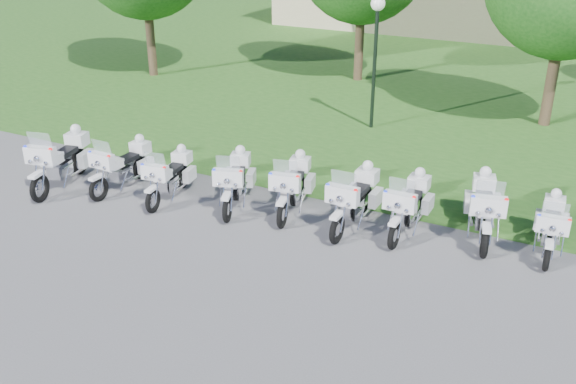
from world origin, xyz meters
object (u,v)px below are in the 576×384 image
at_px(motorcycle_6, 409,204).
at_px(motorcycle_3, 235,180).
at_px(motorcycle_2, 170,175).
at_px(motorcycle_0, 62,159).
at_px(motorcycle_4, 293,185).
at_px(motorcycle_1, 123,165).
at_px(motorcycle_8, 551,225).
at_px(motorcycle_7, 484,207).
at_px(lamp_post, 376,30).
at_px(motorcycle_5, 355,198).

bearing_deg(motorcycle_6, motorcycle_3, 8.10).
bearing_deg(motorcycle_2, motorcycle_0, 3.68).
height_order(motorcycle_0, motorcycle_2, motorcycle_0).
bearing_deg(motorcycle_6, motorcycle_4, 4.68).
bearing_deg(motorcycle_1, motorcycle_4, -168.69).
relative_size(motorcycle_3, motorcycle_8, 1.05).
distance_m(motorcycle_0, motorcycle_7, 10.46).
height_order(motorcycle_2, motorcycle_4, motorcycle_4).
bearing_deg(motorcycle_2, motorcycle_1, -6.71).
xyz_separation_m(motorcycle_6, motorcycle_8, (2.93, 0.49, -0.05)).
bearing_deg(motorcycle_4, motorcycle_7, 177.77).
bearing_deg(motorcycle_7, motorcycle_1, -3.86).
height_order(motorcycle_3, motorcycle_4, motorcycle_4).
height_order(motorcycle_4, lamp_post, lamp_post).
bearing_deg(motorcycle_5, motorcycle_2, 8.87).
bearing_deg(lamp_post, motorcycle_4, -85.74).
bearing_deg(motorcycle_7, lamp_post, -64.99).
relative_size(motorcycle_0, motorcycle_4, 1.10).
xyz_separation_m(motorcycle_0, motorcycle_4, (5.94, 1.41, -0.06)).
distance_m(motorcycle_5, motorcycle_6, 1.20).
height_order(motorcycle_6, motorcycle_7, motorcycle_7).
relative_size(motorcycle_8, lamp_post, 0.50).
height_order(motorcycle_3, motorcycle_5, motorcycle_5).
distance_m(motorcycle_0, motorcycle_2, 3.01).
xyz_separation_m(motorcycle_0, motorcycle_5, (7.53, 1.36, -0.05)).
relative_size(motorcycle_7, motorcycle_8, 1.13).
relative_size(motorcycle_1, motorcycle_5, 0.95).
xyz_separation_m(motorcycle_0, motorcycle_8, (11.63, 2.15, -0.13)).
bearing_deg(motorcycle_0, motorcycle_4, -179.51).
bearing_deg(motorcycle_3, motorcycle_2, -6.12).
height_order(motorcycle_1, lamp_post, lamp_post).
distance_m(motorcycle_2, motorcycle_6, 5.85).
distance_m(motorcycle_2, motorcycle_3, 1.68).
bearing_deg(motorcycle_6, motorcycle_5, 13.82).
distance_m(motorcycle_7, motorcycle_8, 1.41).
bearing_deg(motorcycle_4, motorcycle_2, 1.90).
xyz_separation_m(motorcycle_2, motorcycle_4, (3.00, 0.78, 0.05)).
distance_m(motorcycle_0, lamp_post, 10.00).
height_order(motorcycle_2, motorcycle_6, motorcycle_6).
bearing_deg(motorcycle_0, lamp_post, -137.04).
distance_m(motorcycle_3, lamp_post, 7.47).
xyz_separation_m(motorcycle_7, motorcycle_8, (1.40, -0.05, -0.09)).
relative_size(motorcycle_5, motorcycle_6, 1.04).
height_order(motorcycle_5, motorcycle_6, motorcycle_5).
bearing_deg(motorcycle_4, lamp_post, -98.33).
bearing_deg(motorcycle_0, motorcycle_1, -171.42).
bearing_deg(motorcycle_0, motorcycle_3, 179.98).
distance_m(motorcycle_2, motorcycle_4, 3.10).
distance_m(motorcycle_6, motorcycle_8, 2.97).
height_order(motorcycle_2, motorcycle_5, motorcycle_5).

